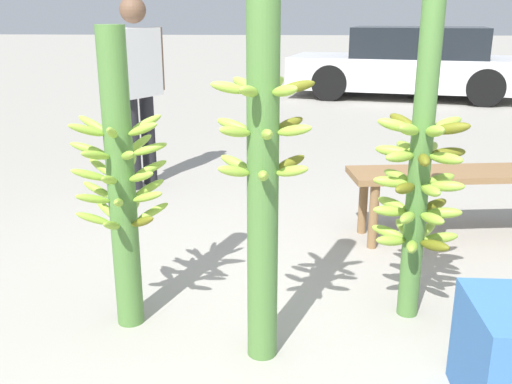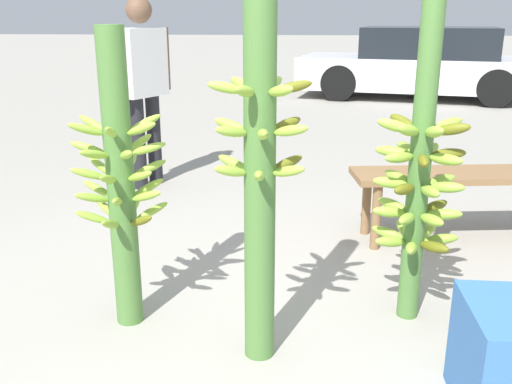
{
  "view_description": "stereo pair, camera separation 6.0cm",
  "coord_description": "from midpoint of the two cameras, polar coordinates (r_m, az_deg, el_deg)",
  "views": [
    {
      "loc": [
        0.05,
        -2.15,
        1.44
      ],
      "look_at": [
        -0.14,
        0.61,
        0.58
      ],
      "focal_mm": 40.0,
      "sensor_mm": 36.0,
      "label": 1
    },
    {
      "loc": [
        0.11,
        -2.14,
        1.44
      ],
      "look_at": [
        -0.14,
        0.61,
        0.58
      ],
      "focal_mm": 40.0,
      "sensor_mm": 36.0,
      "label": 2
    }
  ],
  "objects": [
    {
      "name": "ground_plane",
      "position": [
        2.58,
        1.51,
        -16.5
      ],
      "size": [
        80.0,
        80.0,
        0.0
      ],
      "primitive_type": "plane",
      "color": "#9E998E"
    },
    {
      "name": "banana_stalk_left",
      "position": [
        2.66,
        -13.97,
        1.01
      ],
      "size": [
        0.45,
        0.44,
        1.4
      ],
      "color": "#4C7A38",
      "rests_on": "ground_plane"
    },
    {
      "name": "banana_stalk_center",
      "position": [
        2.29,
        -0.07,
        1.89
      ],
      "size": [
        0.41,
        0.41,
        1.6
      ],
      "color": "#4C7A38",
      "rests_on": "ground_plane"
    },
    {
      "name": "banana_stalk_right",
      "position": [
        2.75,
        15.42,
        2.11
      ],
      "size": [
        0.43,
        0.43,
        1.6
      ],
      "color": "#4C7A38",
      "rests_on": "ground_plane"
    },
    {
      "name": "vendor_person",
      "position": [
        4.92,
        -12.17,
        11.1
      ],
      "size": [
        0.39,
        0.61,
        1.58
      ],
      "rotation": [
        0.0,
        0.0,
        1.08
      ],
      "color": "black",
      "rests_on": "ground_plane"
    },
    {
      "name": "market_bench",
      "position": [
        3.93,
        18.72,
        0.97
      ],
      "size": [
        1.39,
        0.55,
        0.47
      ],
      "rotation": [
        0.0,
        0.0,
        0.14
      ],
      "color": "olive",
      "rests_on": "ground_plane"
    },
    {
      "name": "parked_car",
      "position": [
        10.71,
        15.0,
        12.28
      ],
      "size": [
        4.33,
        2.48,
        1.22
      ],
      "rotation": [
        0.0,
        0.0,
        1.37
      ],
      "color": "silver",
      "rests_on": "ground_plane"
    }
  ]
}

